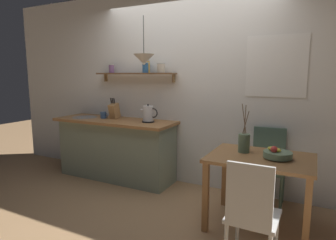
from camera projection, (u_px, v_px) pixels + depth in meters
The scene contains 13 objects.
ground_plane at pixel (166, 198), 3.63m from camera, with size 14.00×14.00×0.00m, color #A87F56.
back_wall at pixel (202, 88), 3.89m from camera, with size 6.80×0.11×2.70m.
kitchen_counter at pixel (116, 148), 4.29m from camera, with size 1.83×0.63×0.88m.
wall_shelf at pixel (140, 71), 4.11m from camera, with size 1.28×0.20×0.30m.
dining_table at pixel (260, 168), 2.86m from camera, with size 0.99×0.76×0.74m.
dining_chair_near at pixel (251, 213), 2.19m from camera, with size 0.39×0.41×0.91m.
dining_chair_far at pixel (267, 162), 3.41m from camera, with size 0.44×0.45×0.91m.
fruit_bowl at pixel (277, 154), 2.77m from camera, with size 0.27×0.27×0.13m.
twig_vase at pixel (244, 143), 2.99m from camera, with size 0.12×0.12×0.50m.
electric_kettle at pixel (148, 114), 3.95m from camera, with size 0.26×0.17×0.25m.
knife_block at pixel (114, 111), 4.25m from camera, with size 0.10×0.18×0.31m.
coffee_mug_by_sink at pixel (104, 115), 4.31m from camera, with size 0.13×0.09×0.10m.
pendant_lamp at pixel (144, 59), 3.70m from camera, with size 0.27×0.27×0.61m.
Camera 1 is at (1.59, -3.04, 1.54)m, focal length 30.95 mm.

